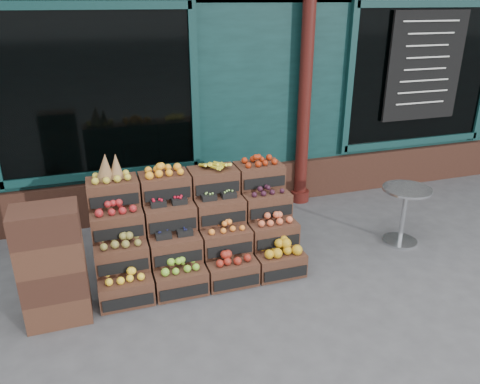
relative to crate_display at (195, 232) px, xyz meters
name	(u,v)px	position (x,y,z in m)	size (l,w,h in m)	color
ground	(278,287)	(0.73, -0.71, -0.43)	(60.00, 60.00, 0.00)	#444447
shop_facade	(175,25)	(0.73, 4.40, 1.97)	(12.00, 6.24, 4.80)	#0D2E2D
crate_display	(195,232)	(0.00, 0.00, 0.00)	(2.20, 1.08, 1.38)	#46281B
spare_crates	(52,266)	(-1.46, -0.53, 0.15)	(0.58, 0.41, 1.16)	#46281B
bistro_table	(404,209)	(2.57, -0.26, 0.03)	(0.58, 0.58, 0.73)	silver
shopkeeper	(114,149)	(-0.70, 1.97, 0.46)	(0.64, 0.42, 1.77)	#175222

